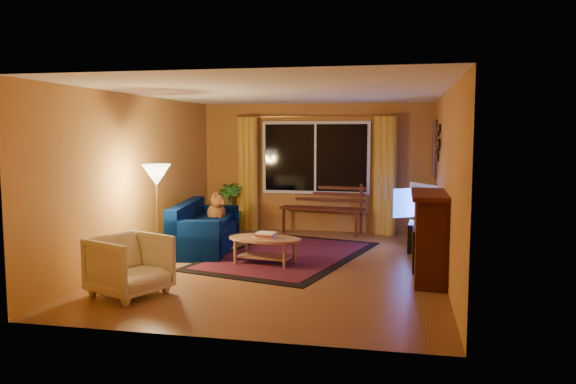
% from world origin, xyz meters
% --- Properties ---
extents(floor, '(4.50, 6.00, 0.02)m').
position_xyz_m(floor, '(0.00, 0.00, -0.01)').
color(floor, brown).
rests_on(floor, ground).
extents(ceiling, '(4.50, 6.00, 0.02)m').
position_xyz_m(ceiling, '(0.00, 0.00, 2.51)').
color(ceiling, white).
rests_on(ceiling, ground).
extents(wall_back, '(4.50, 0.02, 2.50)m').
position_xyz_m(wall_back, '(0.00, 3.01, 1.25)').
color(wall_back, '#BF7C36').
rests_on(wall_back, ground).
extents(wall_left, '(0.02, 6.00, 2.50)m').
position_xyz_m(wall_left, '(-2.26, 0.00, 1.25)').
color(wall_left, '#BF7C36').
rests_on(wall_left, ground).
extents(wall_right, '(0.02, 6.00, 2.50)m').
position_xyz_m(wall_right, '(2.26, 0.00, 1.25)').
color(wall_right, '#BF7C36').
rests_on(wall_right, ground).
extents(window, '(2.00, 0.02, 1.30)m').
position_xyz_m(window, '(0.00, 2.94, 1.45)').
color(window, black).
rests_on(window, wall_back).
extents(curtain_rod, '(3.20, 0.03, 0.03)m').
position_xyz_m(curtain_rod, '(0.00, 2.90, 2.25)').
color(curtain_rod, '#BF8C3F').
rests_on(curtain_rod, wall_back).
extents(curtain_left, '(0.36, 0.36, 2.24)m').
position_xyz_m(curtain_left, '(-1.35, 2.88, 1.12)').
color(curtain_left, gold).
rests_on(curtain_left, ground).
extents(curtain_right, '(0.36, 0.36, 2.24)m').
position_xyz_m(curtain_right, '(1.35, 2.88, 1.12)').
color(curtain_right, gold).
rests_on(curtain_right, ground).
extents(bench, '(1.65, 0.69, 0.48)m').
position_xyz_m(bench, '(0.17, 2.75, 0.24)').
color(bench, '#3C140C').
rests_on(bench, ground).
extents(potted_plant, '(0.59, 0.59, 0.94)m').
position_xyz_m(potted_plant, '(-1.69, 2.67, 0.47)').
color(potted_plant, '#235B1E').
rests_on(potted_plant, ground).
extents(sofa, '(1.09, 2.03, 0.78)m').
position_xyz_m(sofa, '(-1.51, 0.82, 0.39)').
color(sofa, '#000C32').
rests_on(sofa, ground).
extents(dog, '(0.40, 0.50, 0.48)m').
position_xyz_m(dog, '(-1.46, 1.26, 0.63)').
color(dog, '#985026').
rests_on(dog, sofa).
extents(armchair, '(0.97, 1.00, 0.80)m').
position_xyz_m(armchair, '(-1.48, -1.85, 0.40)').
color(armchair, beige).
rests_on(armchair, ground).
extents(floor_lamp, '(0.28, 0.28, 1.49)m').
position_xyz_m(floor_lamp, '(-1.73, -0.52, 0.74)').
color(floor_lamp, '#BF8C3F').
rests_on(floor_lamp, ground).
extents(rug, '(2.79, 3.63, 0.02)m').
position_xyz_m(rug, '(-0.08, 0.63, 0.01)').
color(rug, '#680B05').
rests_on(rug, ground).
extents(coffee_table, '(1.27, 1.27, 0.41)m').
position_xyz_m(coffee_table, '(-0.29, -0.01, 0.20)').
color(coffee_table, '#A87152').
rests_on(coffee_table, ground).
extents(tv_console, '(0.45, 1.15, 0.47)m').
position_xyz_m(tv_console, '(2.00, 1.69, 0.23)').
color(tv_console, black).
rests_on(tv_console, ground).
extents(television, '(0.65, 0.98, 0.61)m').
position_xyz_m(television, '(2.00, 1.69, 0.77)').
color(television, black).
rests_on(television, tv_console).
extents(fireplace, '(0.40, 1.20, 1.10)m').
position_xyz_m(fireplace, '(2.05, -0.40, 0.55)').
color(fireplace, maroon).
rests_on(fireplace, ground).
extents(mirror_cluster, '(0.06, 0.60, 0.56)m').
position_xyz_m(mirror_cluster, '(2.21, 1.30, 1.80)').
color(mirror_cluster, black).
rests_on(mirror_cluster, wall_right).
extents(painting, '(0.04, 0.76, 0.96)m').
position_xyz_m(painting, '(2.22, 2.45, 1.65)').
color(painting, '#C95E1A').
rests_on(painting, wall_right).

